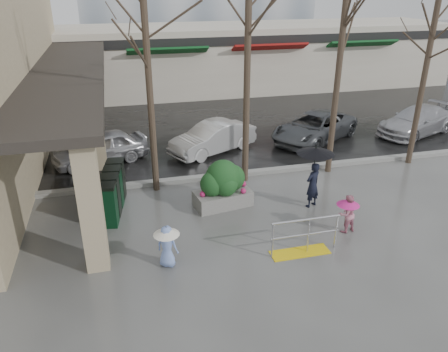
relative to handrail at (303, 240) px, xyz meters
name	(u,v)px	position (x,y,z in m)	size (l,w,h in m)	color
ground	(241,236)	(-1.36, 1.20, -0.38)	(120.00, 120.00, 0.00)	#51514F
street_asphalt	(157,79)	(-1.36, 23.20, -0.37)	(120.00, 36.00, 0.01)	black
curb	(210,177)	(-1.36, 5.20, -0.30)	(120.00, 0.30, 0.15)	gray
canopy_slab	(66,65)	(-6.16, 9.20, 3.25)	(2.80, 18.00, 0.25)	#2D2823
pillar_front	(91,205)	(-5.26, 0.70, 1.37)	(0.55, 0.55, 3.50)	tan
pillar_back	(95,125)	(-5.26, 7.20, 1.37)	(0.55, 0.55, 3.50)	tan
storefront_row	(193,59)	(0.64, 19.17, 1.64)	(34.00, 6.74, 4.00)	beige
handrail	(303,240)	(0.00, 0.00, 0.00)	(1.90, 0.50, 1.03)	yellow
tree_west	(146,37)	(-3.36, 4.80, 4.71)	(3.20, 3.20, 6.80)	#382B21
tree_midwest	(248,29)	(-0.16, 4.80, 4.86)	(3.20, 3.20, 7.00)	#382B21
tree_mideast	(342,38)	(3.14, 4.80, 4.48)	(3.20, 3.20, 6.50)	#382B21
tree_east	(435,20)	(6.64, 4.80, 5.01)	(3.20, 3.20, 7.20)	#382B21
woman	(314,170)	(1.33, 2.37, 0.90)	(1.16, 1.16, 2.03)	black
child_pink	(347,211)	(1.64, 0.71, 0.28)	(0.65, 0.65, 1.15)	pink
child_blue	(167,242)	(-3.54, 0.31, 0.30)	(0.66, 0.66, 1.14)	#7E9BE1
planter	(223,184)	(-1.40, 3.12, 0.37)	(1.91, 1.17, 1.56)	gray
news_boxes	(112,191)	(-4.81, 3.64, 0.29)	(0.90, 2.42, 1.32)	black
car_a	(100,148)	(-5.22, 7.80, 0.25)	(1.49, 3.70, 1.26)	#ADAEB2
car_b	(213,138)	(-0.66, 7.83, 0.25)	(1.33, 3.82, 1.26)	silver
car_c	(314,127)	(4.07, 8.12, 0.25)	(2.09, 4.53, 1.26)	#505357
car_d	(417,121)	(9.14, 7.83, 0.25)	(1.77, 4.34, 1.26)	#B8B8BD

